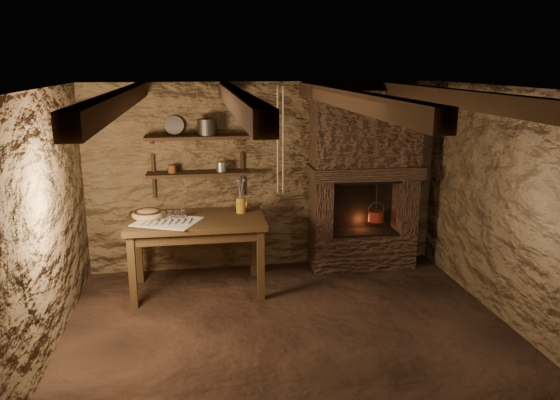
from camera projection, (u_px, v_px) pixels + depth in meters
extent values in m
plane|color=black|center=(292.00, 336.00, 5.39)|extent=(4.50, 4.50, 0.00)
cube|color=#4A3622|center=(265.00, 177.00, 7.01)|extent=(4.50, 0.04, 2.40)
cube|color=#4A3622|center=(353.00, 314.00, 3.18)|extent=(4.50, 0.04, 2.40)
cube|color=#4A3622|center=(39.00, 231.00, 4.76)|extent=(0.04, 4.00, 2.40)
cube|color=#4A3622|center=(514.00, 210.00, 5.43)|extent=(0.04, 4.00, 2.40)
cube|color=black|center=(293.00, 89.00, 4.80)|extent=(4.50, 4.00, 0.04)
cube|color=black|center=(118.00, 101.00, 4.60)|extent=(0.14, 3.95, 0.16)
cube|color=black|center=(237.00, 100.00, 4.75)|extent=(0.14, 3.95, 0.16)
cube|color=black|center=(348.00, 99.00, 4.90)|extent=(0.14, 3.95, 0.16)
cube|color=black|center=(452.00, 98.00, 5.05)|extent=(0.14, 3.95, 0.16)
cube|color=black|center=(198.00, 174.00, 6.71)|extent=(1.25, 0.30, 0.04)
cube|color=black|center=(197.00, 137.00, 6.60)|extent=(1.25, 0.30, 0.04)
cube|color=#35231A|center=(361.00, 249.00, 7.21)|extent=(1.35, 0.45, 0.45)
cube|color=#35231A|center=(321.00, 207.00, 6.98)|extent=(0.23, 0.45, 0.75)
cube|color=#35231A|center=(404.00, 204.00, 7.15)|extent=(0.23, 0.45, 0.75)
cube|color=#35231A|center=(365.00, 172.00, 6.93)|extent=(1.43, 0.51, 0.16)
cube|color=#35231A|center=(366.00, 128.00, 6.82)|extent=(1.35, 0.45, 0.94)
cube|color=black|center=(359.00, 202.00, 7.25)|extent=(0.90, 0.06, 0.75)
cube|color=#301F10|center=(196.00, 221.00, 6.27)|extent=(1.56, 0.89, 0.07)
cube|color=#301F10|center=(196.00, 229.00, 6.30)|extent=(1.43, 0.76, 0.11)
cube|color=beige|center=(167.00, 222.00, 6.11)|extent=(0.83, 0.77, 0.01)
cylinder|color=#A77520|center=(241.00, 205.00, 6.47)|extent=(0.12, 0.12, 0.18)
torus|color=#A77520|center=(246.00, 204.00, 6.47)|extent=(0.02, 0.10, 0.10)
ellipsoid|color=#A68048|center=(148.00, 215.00, 6.23)|extent=(0.44, 0.44, 0.13)
cylinder|color=#2B2927|center=(207.00, 128.00, 6.59)|extent=(0.24, 0.24, 0.18)
cylinder|color=#9F9F9A|center=(174.00, 125.00, 6.62)|extent=(0.24, 0.11, 0.23)
cylinder|color=#562A11|center=(172.00, 169.00, 6.64)|extent=(0.12, 0.12, 0.10)
cylinder|color=maroon|center=(376.00, 216.00, 7.08)|extent=(0.20, 0.20, 0.14)
torus|color=#2B2927|center=(376.00, 210.00, 7.06)|extent=(0.22, 0.01, 0.22)
cylinder|color=#2B2927|center=(377.00, 197.00, 7.02)|extent=(0.01, 0.01, 0.44)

